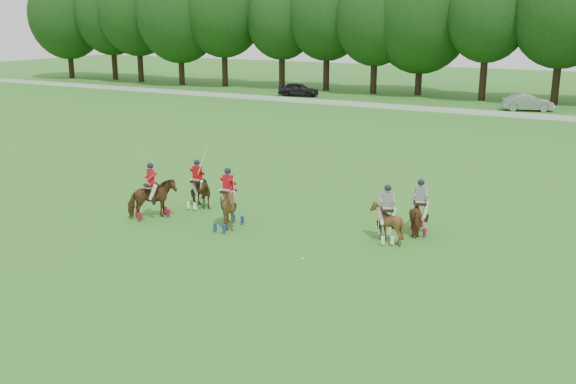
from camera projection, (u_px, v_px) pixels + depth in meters
The scene contains 11 objects.
ground at pixel (187, 251), 22.68m from camera, with size 180.00×180.00×0.00m, color #287421.
tree_line at pixel (491, 14), 61.18m from camera, with size 117.98×14.32×14.75m.
boundary_rail at pixel (457, 111), 54.89m from camera, with size 120.00×0.10×0.44m, color white.
car_left at pixel (299, 89), 66.62m from camera, with size 1.69×4.20×1.43m, color black.
car_mid at pixel (528, 103), 56.24m from camera, with size 1.50×4.31×1.42m, color #A1A1A6.
polo_red_a at pixel (152, 198), 26.21m from camera, with size 1.83×2.08×2.87m.
polo_red_b at pixel (198, 191), 27.69m from camera, with size 1.42×1.23×2.67m.
polo_red_c at pixel (229, 207), 24.91m from camera, with size 1.43×1.60×2.43m.
polo_stripe_a at pixel (419, 214), 24.39m from camera, with size 1.36×1.82×2.13m.
polo_stripe_b at pixel (386, 222), 23.53m from camera, with size 1.60×1.67×2.15m.
polo_ball at pixel (303, 259), 21.85m from camera, with size 0.09×0.09×0.09m, color white.
Camera 1 is at (13.25, -17.08, 8.03)m, focal length 40.00 mm.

